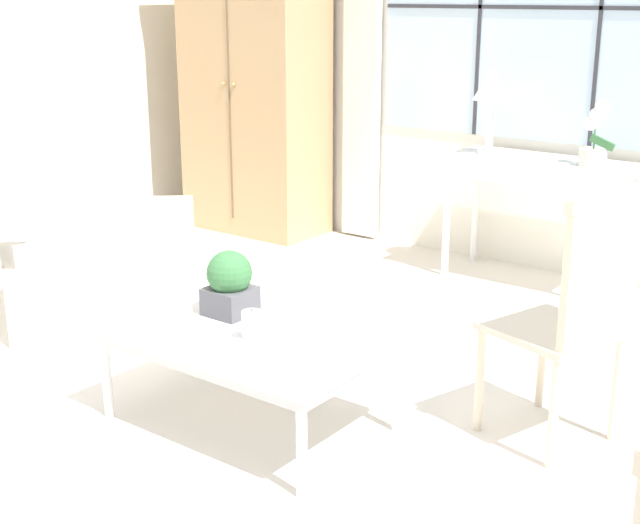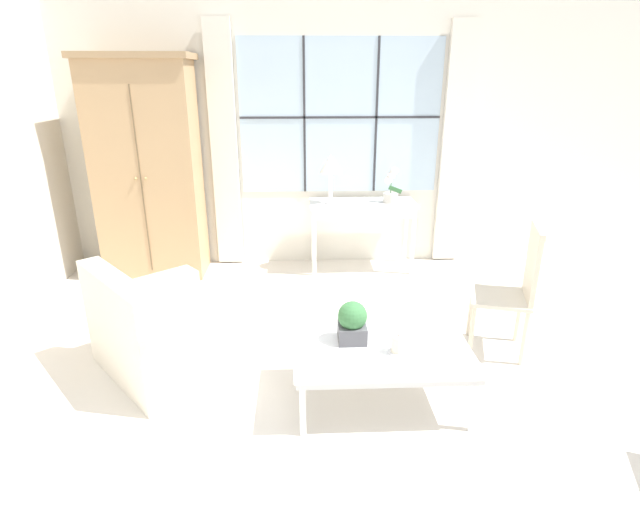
% 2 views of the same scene
% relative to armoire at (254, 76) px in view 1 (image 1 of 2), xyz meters
% --- Properties ---
extents(ground_plane, '(14.00, 14.00, 0.00)m').
position_rel_armoire_xyz_m(ground_plane, '(2.04, -2.68, -1.15)').
color(ground_plane, silver).
extents(wall_back_windowed, '(7.20, 0.14, 2.80)m').
position_rel_armoire_xyz_m(wall_back_windowed, '(2.04, 0.35, 0.26)').
color(wall_back_windowed, silver).
rests_on(wall_back_windowed, ground_plane).
extents(armoire, '(1.12, 0.60, 2.28)m').
position_rel_armoire_xyz_m(armoire, '(0.00, 0.00, 0.00)').
color(armoire, tan).
rests_on(armoire, ground_plane).
extents(console_table, '(1.16, 0.47, 0.78)m').
position_rel_armoire_xyz_m(console_table, '(2.27, 0.03, -0.46)').
color(console_table, white).
rests_on(console_table, ground_plane).
extents(table_lamp, '(0.23, 0.23, 0.52)m').
position_rel_armoire_xyz_m(table_lamp, '(1.91, -0.01, 0.03)').
color(table_lamp, silver).
rests_on(table_lamp, console_table).
extents(potted_orchid, '(0.20, 0.16, 0.38)m').
position_rel_armoire_xyz_m(potted_orchid, '(2.57, 0.00, -0.21)').
color(potted_orchid, '#BCB7AD').
rests_on(potted_orchid, console_table).
extents(armchair_upholstered, '(1.30, 1.32, 0.82)m').
position_rel_armoire_xyz_m(armchair_upholstered, '(0.57, -1.96, -0.87)').
color(armchair_upholstered, beige).
rests_on(armchair_upholstered, ground_plane).
extents(side_chair_wooden, '(0.55, 0.55, 1.05)m').
position_rel_armoire_xyz_m(side_chair_wooden, '(3.22, -1.84, -0.56)').
color(side_chair_wooden, beige).
rests_on(side_chair_wooden, ground_plane).
extents(coffee_table, '(1.14, 0.73, 0.42)m').
position_rel_armoire_xyz_m(coffee_table, '(2.10, -2.46, -0.77)').
color(coffee_table, silver).
rests_on(coffee_table, ground_plane).
extents(potted_plant_small, '(0.19, 0.19, 0.28)m').
position_rel_armoire_xyz_m(potted_plant_small, '(1.91, -2.37, -0.59)').
color(potted_plant_small, '#4C4C51').
rests_on(potted_plant_small, coffee_table).
extents(pillar_candle, '(0.12, 0.12, 0.13)m').
position_rel_armoire_xyz_m(pillar_candle, '(2.19, -2.54, -0.67)').
color(pillar_candle, silver).
rests_on(pillar_candle, coffee_table).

